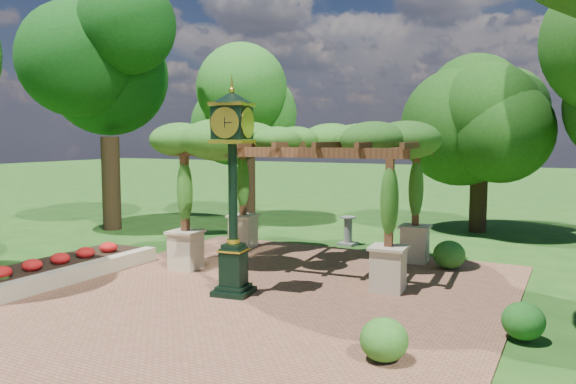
% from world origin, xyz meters
% --- Properties ---
extents(ground, '(120.00, 120.00, 0.00)m').
position_xyz_m(ground, '(0.00, 0.00, 0.00)').
color(ground, '#1E4714').
rests_on(ground, ground).
extents(brick_plaza, '(10.00, 12.00, 0.04)m').
position_xyz_m(brick_plaza, '(0.00, 1.00, 0.02)').
color(brick_plaza, brown).
rests_on(brick_plaza, ground).
extents(border_wall, '(0.35, 5.00, 0.40)m').
position_xyz_m(border_wall, '(-4.60, 0.50, 0.20)').
color(border_wall, '#C6B793').
rests_on(border_wall, ground).
extents(flower_bed, '(1.50, 5.00, 0.36)m').
position_xyz_m(flower_bed, '(-5.50, 0.50, 0.18)').
color(flower_bed, red).
rests_on(flower_bed, ground).
extents(pedestal_clock, '(1.00, 1.00, 4.48)m').
position_xyz_m(pedestal_clock, '(-0.63, 1.13, 2.68)').
color(pedestal_clock, black).
rests_on(pedestal_clock, brick_plaza).
extents(pergola, '(6.45, 4.33, 3.89)m').
position_xyz_m(pergola, '(-0.49, 4.34, 3.19)').
color(pergola, beige).
rests_on(pergola, brick_plaza).
extents(sundial, '(0.57, 0.57, 0.93)m').
position_xyz_m(sundial, '(-0.53, 7.70, 0.41)').
color(sundial, gray).
rests_on(sundial, ground).
extents(shrub_front, '(0.79, 0.79, 0.67)m').
position_xyz_m(shrub_front, '(3.43, -0.90, 0.38)').
color(shrub_front, '#29621C').
rests_on(shrub_front, brick_plaza).
extents(shrub_mid, '(0.92, 0.92, 0.64)m').
position_xyz_m(shrub_mid, '(5.24, 1.08, 0.36)').
color(shrub_mid, '#1B5818').
rests_on(shrub_mid, brick_plaza).
extents(shrub_back, '(0.98, 0.98, 0.74)m').
position_xyz_m(shrub_back, '(3.06, 5.73, 0.41)').
color(shrub_back, '#235F1B').
rests_on(shrub_back, brick_plaza).
extents(tree_west_near, '(4.24, 4.24, 8.98)m').
position_xyz_m(tree_west_near, '(-9.57, 6.54, 6.16)').
color(tree_west_near, '#342414').
rests_on(tree_west_near, ground).
extents(tree_west_far, '(3.33, 3.33, 7.16)m').
position_xyz_m(tree_west_far, '(-6.10, 10.66, 4.90)').
color(tree_west_far, black).
rests_on(tree_west_far, ground).
extents(tree_north, '(3.96, 3.96, 6.72)m').
position_xyz_m(tree_north, '(2.75, 12.30, 4.61)').
color(tree_north, '#322014').
rests_on(tree_north, ground).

